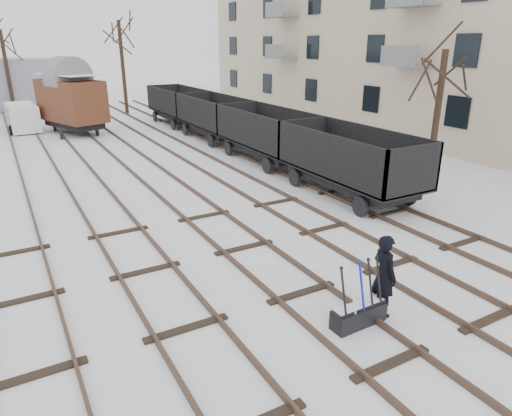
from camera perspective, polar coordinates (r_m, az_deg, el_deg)
The scene contains 15 objects.
ground at distance 11.46m, azimuth 5.68°, elevation -10.64°, with size 120.00×120.00×0.00m, color white.
tracks at distance 23.15m, azimuth -14.08°, elevation 5.11°, with size 13.90×52.00×0.16m.
apartment_block at distance 33.92m, azimuth 21.75°, elevation 22.59°, with size 10.12×45.00×16.10m.
shed_right at distance 48.15m, azimuth -28.10°, elevation 13.61°, with size 7.00×6.00×4.50m.
ground_frame at distance 10.42m, azimuth 12.72°, elevation -12.71°, with size 1.31×0.45×1.49m.
worker at distance 10.60m, azimuth 15.70°, elevation -8.11°, with size 0.70×0.46×1.93m, color black.
freight_wagon_a at distance 18.48m, azimuth 11.54°, elevation 4.55°, with size 2.57×6.44×2.63m.
freight_wagon_b at distance 23.53m, azimuth 1.32°, elevation 8.28°, with size 2.57×6.44×2.63m.
freight_wagon_c at distance 29.11m, azimuth -5.23°, elevation 10.51°, with size 2.57×6.44×2.63m.
freight_wagon_d at distance 34.98m, azimuth -9.68°, elevation 11.93°, with size 2.57×6.44×2.63m.
box_van_wagon at distance 33.02m, azimuth -22.11°, elevation 12.46°, with size 4.18×5.62×3.84m.
panel_van at distance 35.64m, azimuth -27.19°, elevation 10.08°, with size 1.98×4.18×1.80m.
tree_near at distance 22.92m, azimuth 21.71°, elevation 11.02°, with size 0.30×0.30×5.51m, color black.
tree_far_left at distance 44.73m, azimuth -28.63°, elevation 14.65°, with size 0.30×0.30×6.74m, color black.
tree_far_right at distance 40.87m, azimuth -16.29°, elevation 16.41°, with size 0.30×0.30×7.42m, color black.
Camera 1 is at (-5.79, -7.98, 5.85)m, focal length 32.00 mm.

